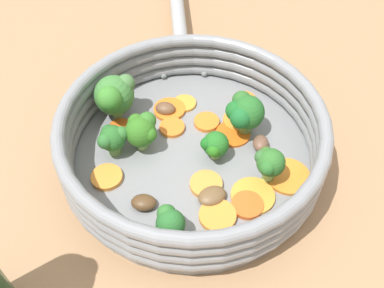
% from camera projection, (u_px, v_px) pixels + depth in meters
% --- Properties ---
extents(ground_plane, '(4.00, 4.00, 0.00)m').
position_uv_depth(ground_plane, '(192.00, 162.00, 0.52)').
color(ground_plane, '#A07752').
extents(skillet, '(0.28, 0.28, 0.02)m').
position_uv_depth(skillet, '(192.00, 157.00, 0.51)').
color(skillet, gray).
rests_on(skillet, ground_plane).
extents(skillet_rim_wall, '(0.29, 0.29, 0.06)m').
position_uv_depth(skillet_rim_wall, '(192.00, 135.00, 0.48)').
color(skillet_rim_wall, gray).
rests_on(skillet_rim_wall, skillet).
extents(skillet_handle, '(0.23, 0.04, 0.02)m').
position_uv_depth(skillet_handle, '(178.00, 17.00, 0.66)').
color(skillet_handle, '#999B9E').
rests_on(skillet_handle, skillet).
extents(skillet_rivet_left, '(0.01, 0.01, 0.01)m').
position_uv_depth(skillet_rivet_left, '(204.00, 73.00, 0.59)').
color(skillet_rivet_left, gray).
rests_on(skillet_rivet_left, skillet).
extents(skillet_rivet_right, '(0.01, 0.01, 0.01)m').
position_uv_depth(skillet_rivet_right, '(164.00, 75.00, 0.59)').
color(skillet_rivet_right, gray).
rests_on(skillet_rivet_right, skillet).
extents(carrot_slice_0, '(0.04, 0.04, 0.00)m').
position_uv_depth(carrot_slice_0, '(238.00, 120.00, 0.54)').
color(carrot_slice_0, orange).
rests_on(carrot_slice_0, skillet).
extents(carrot_slice_1, '(0.04, 0.04, 0.00)m').
position_uv_depth(carrot_slice_1, '(185.00, 103.00, 0.56)').
color(carrot_slice_1, orange).
rests_on(carrot_slice_1, skillet).
extents(carrot_slice_2, '(0.05, 0.05, 0.01)m').
position_uv_depth(carrot_slice_2, '(247.00, 205.00, 0.46)').
color(carrot_slice_2, orange).
rests_on(carrot_slice_2, skillet).
extents(carrot_slice_3, '(0.04, 0.04, 0.01)m').
position_uv_depth(carrot_slice_3, '(207.00, 122.00, 0.53)').
color(carrot_slice_3, orange).
rests_on(carrot_slice_3, skillet).
extents(carrot_slice_4, '(0.04, 0.04, 0.00)m').
position_uv_depth(carrot_slice_4, '(172.00, 128.00, 0.53)').
color(carrot_slice_4, orange).
rests_on(carrot_slice_4, skillet).
extents(carrot_slice_5, '(0.05, 0.05, 0.01)m').
position_uv_depth(carrot_slice_5, '(218.00, 216.00, 0.45)').
color(carrot_slice_5, orange).
rests_on(carrot_slice_5, skillet).
extents(carrot_slice_6, '(0.06, 0.06, 0.00)m').
position_uv_depth(carrot_slice_6, '(288.00, 176.00, 0.48)').
color(carrot_slice_6, orange).
rests_on(carrot_slice_6, skillet).
extents(carrot_slice_7, '(0.05, 0.05, 0.01)m').
position_uv_depth(carrot_slice_7, '(107.00, 177.00, 0.48)').
color(carrot_slice_7, orange).
rests_on(carrot_slice_7, skillet).
extents(carrot_slice_8, '(0.06, 0.06, 0.00)m').
position_uv_depth(carrot_slice_8, '(233.00, 134.00, 0.52)').
color(carrot_slice_8, orange).
rests_on(carrot_slice_8, skillet).
extents(carrot_slice_9, '(0.04, 0.04, 0.00)m').
position_uv_depth(carrot_slice_9, '(121.00, 129.00, 0.53)').
color(carrot_slice_9, '#D85E1A').
rests_on(carrot_slice_9, skillet).
extents(carrot_slice_10, '(0.04, 0.04, 0.00)m').
position_uv_depth(carrot_slice_10, '(169.00, 110.00, 0.55)').
color(carrot_slice_10, orange).
rests_on(carrot_slice_10, skillet).
extents(carrot_slice_11, '(0.06, 0.06, 0.00)m').
position_uv_depth(carrot_slice_11, '(253.00, 196.00, 0.47)').
color(carrot_slice_11, orange).
rests_on(carrot_slice_11, skillet).
extents(carrot_slice_12, '(0.05, 0.05, 0.01)m').
position_uv_depth(carrot_slice_12, '(206.00, 184.00, 0.47)').
color(carrot_slice_12, orange).
rests_on(carrot_slice_12, skillet).
extents(carrot_slice_13, '(0.04, 0.04, 0.01)m').
position_uv_depth(carrot_slice_13, '(244.00, 100.00, 0.56)').
color(carrot_slice_13, orange).
rests_on(carrot_slice_13, skillet).
extents(broccoli_floret_0, '(0.04, 0.04, 0.04)m').
position_uv_depth(broccoli_floret_0, '(142.00, 130.00, 0.49)').
color(broccoli_floret_0, '#8AA55D').
rests_on(broccoli_floret_0, skillet).
extents(broccoli_floret_1, '(0.03, 0.03, 0.04)m').
position_uv_depth(broccoli_floret_1, '(112.00, 138.00, 0.49)').
color(broccoli_floret_1, '#699144').
rests_on(broccoli_floret_1, skillet).
extents(broccoli_floret_2, '(0.03, 0.03, 0.04)m').
position_uv_depth(broccoli_floret_2, '(215.00, 145.00, 0.49)').
color(broccoli_floret_2, '#8AA961').
rests_on(broccoli_floret_2, skillet).
extents(broccoli_floret_3, '(0.03, 0.03, 0.04)m').
position_uv_depth(broccoli_floret_3, '(170.00, 221.00, 0.42)').
color(broccoli_floret_3, '#7FAD5D').
rests_on(broccoli_floret_3, skillet).
extents(broccoli_floret_4, '(0.05, 0.04, 0.05)m').
position_uv_depth(broccoli_floret_4, '(244.00, 112.00, 0.50)').
color(broccoli_floret_4, olive).
rests_on(broccoli_floret_4, skillet).
extents(broccoli_floret_5, '(0.05, 0.05, 0.06)m').
position_uv_depth(broccoli_floret_5, '(114.00, 95.00, 0.52)').
color(broccoli_floret_5, '#84A45C').
rests_on(broccoli_floret_5, skillet).
extents(broccoli_floret_6, '(0.03, 0.03, 0.04)m').
position_uv_depth(broccoli_floret_6, '(269.00, 163.00, 0.46)').
color(broccoli_floret_6, '#7FB26A').
rests_on(broccoli_floret_6, skillet).
extents(mushroom_piece_0, '(0.03, 0.03, 0.01)m').
position_uv_depth(mushroom_piece_0, '(144.00, 202.00, 0.46)').
color(mushroom_piece_0, '#533920').
rests_on(mushroom_piece_0, skillet).
extents(mushroom_piece_1, '(0.03, 0.04, 0.01)m').
position_uv_depth(mushroom_piece_1, '(212.00, 196.00, 0.46)').
color(mushroom_piece_1, brown).
rests_on(mushroom_piece_1, skillet).
extents(mushroom_piece_2, '(0.03, 0.03, 0.01)m').
position_uv_depth(mushroom_piece_2, '(165.00, 109.00, 0.54)').
color(mushroom_piece_2, brown).
rests_on(mushroom_piece_2, skillet).
extents(mushroom_piece_3, '(0.03, 0.02, 0.01)m').
position_uv_depth(mushroom_piece_3, '(261.00, 143.00, 0.51)').
color(mushroom_piece_3, brown).
rests_on(mushroom_piece_3, skillet).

